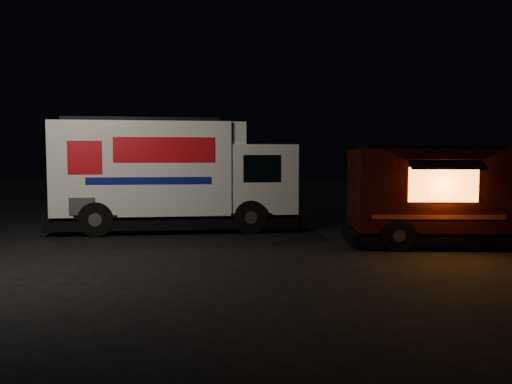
% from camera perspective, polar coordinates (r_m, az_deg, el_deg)
% --- Properties ---
extents(ground, '(80.00, 80.00, 0.00)m').
position_cam_1_polar(ground, '(13.06, -8.73, -6.27)').
color(ground, black).
rests_on(ground, ground).
extents(white_truck, '(8.15, 4.38, 3.51)m').
position_cam_1_polar(white_truck, '(16.15, -8.87, 1.95)').
color(white_truck, silver).
rests_on(white_truck, ground).
extents(red_truck, '(5.81, 2.59, 2.63)m').
position_cam_1_polar(red_truck, '(14.12, 21.74, -0.37)').
color(red_truck, '#360F09').
rests_on(red_truck, ground).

